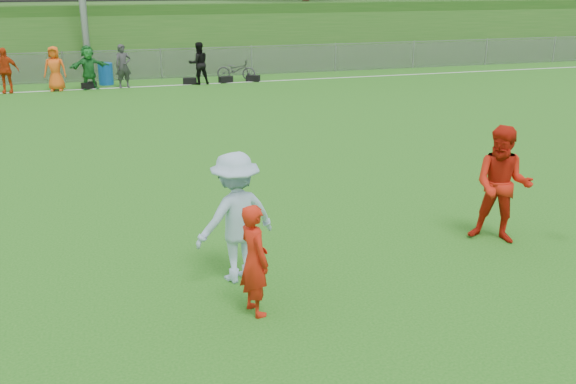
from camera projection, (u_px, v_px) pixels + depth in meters
name	position (u px, v px, depth m)	size (l,w,h in m)	color
ground	(303.00, 271.00, 9.61)	(120.00, 120.00, 0.00)	#196214
sideline_far	(167.00, 86.00, 25.96)	(60.00, 0.10, 0.01)	white
fence	(161.00, 63.00, 27.58)	(58.00, 0.06, 1.30)	gray
berm	(140.00, 25.00, 37.30)	(120.00, 18.00, 3.00)	#1E5217
spectator_row	(98.00, 67.00, 24.98)	(8.27, 0.99, 1.69)	#C0330D
gear_bags	(191.00, 81.00, 26.28)	(7.24, 0.56, 0.26)	black
player_red_left	(254.00, 260.00, 8.19)	(0.55, 0.36, 1.50)	red
player_red_center	(502.00, 185.00, 10.41)	(0.95, 0.74, 1.95)	red
player_blue	(236.00, 217.00, 9.08)	(1.23, 0.70, 1.90)	#9ABBD5
recycling_bin	(106.00, 74.00, 26.10)	(0.58, 0.58, 0.87)	#0F50AB
bicycle	(236.00, 70.00, 27.22)	(0.58, 1.66, 0.87)	#313134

